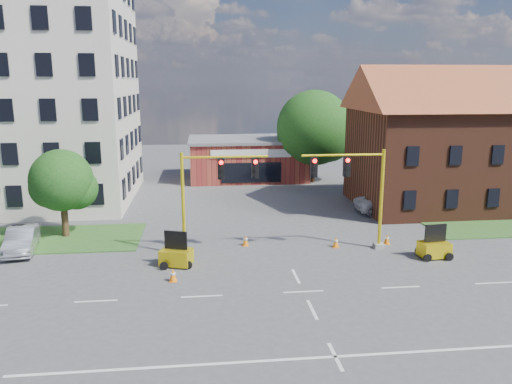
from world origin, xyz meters
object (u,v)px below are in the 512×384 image
Objects in this scene: trailer_west at (176,255)px; trailer_east at (434,248)px; signal_mast_west at (211,191)px; signal_mast_east at (356,187)px; pickup_white at (389,203)px.

trailer_east is (15.04, -0.32, 0.00)m from trailer_west.
signal_mast_west and signal_mast_east have the same top height.
trailer_west is at bearing -140.36° from signal_mast_west.
signal_mast_east is at bearing 144.04° from pickup_white.
trailer_east is at bearing 170.70° from pickup_white.
signal_mast_east is at bearing 28.19° from trailer_west.
signal_mast_east is at bearing 149.53° from trailer_east.
signal_mast_east reaches higher than trailer_east.
trailer_west is at bearing 118.90° from pickup_white.
trailer_west is 1.02× the size of trailer_east.
signal_mast_east reaches higher than pickup_white.
signal_mast_west is 3.13× the size of trailer_west.
trailer_east reaches higher than pickup_white.
signal_mast_east is at bearing 0.00° from signal_mast_west.
pickup_white is at bearing 30.59° from signal_mast_west.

